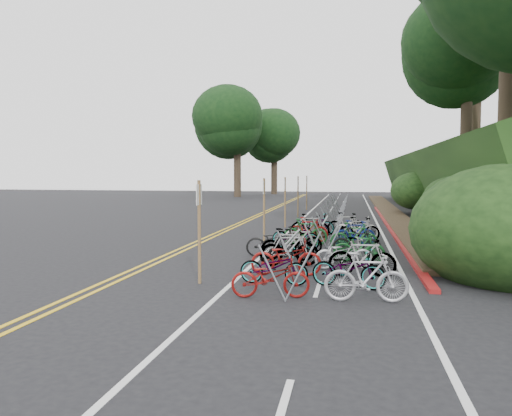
% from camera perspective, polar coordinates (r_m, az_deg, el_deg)
% --- Properties ---
extents(ground, '(120.00, 120.00, 0.00)m').
position_cam_1_polar(ground, '(14.27, -4.98, -6.87)').
color(ground, black).
rests_on(ground, ground).
extents(road_markings, '(7.47, 80.00, 0.01)m').
position_cam_1_polar(road_markings, '(23.95, 3.12, -2.44)').
color(road_markings, gold).
rests_on(road_markings, ground).
extents(red_curb, '(0.25, 28.00, 0.10)m').
position_cam_1_polar(red_curb, '(25.68, 14.99, -2.03)').
color(red_curb, maroon).
rests_on(red_curb, ground).
extents(embankment, '(14.30, 48.14, 9.11)m').
position_cam_1_polar(embankment, '(33.77, 26.61, 3.37)').
color(embankment, black).
rests_on(embankment, ground).
extents(tree_cluster, '(33.17, 54.64, 19.67)m').
position_cam_1_polar(tree_cluster, '(37.25, 20.78, 18.62)').
color(tree_cluster, '#2D2319').
rests_on(tree_cluster, ground).
extents(bike_rack_front, '(1.17, 2.86, 1.23)m').
position_cam_1_polar(bike_rack_front, '(11.71, 4.25, -4.88)').
color(bike_rack_front, gray).
rests_on(bike_rack_front, ground).
extents(bike_racks_rest, '(1.14, 23.00, 1.17)m').
position_cam_1_polar(bike_racks_rest, '(26.56, 9.05, -0.01)').
color(bike_racks_rest, gray).
rests_on(bike_racks_rest, ground).
extents(signpost_near, '(0.08, 0.40, 2.52)m').
position_cam_1_polar(signpost_near, '(12.16, -6.50, -1.91)').
color(signpost_near, brown).
rests_on(signpost_near, ground).
extents(signposts_rest, '(0.08, 18.40, 2.50)m').
position_cam_1_polar(signposts_rest, '(27.70, 4.16, 1.39)').
color(signposts_rest, brown).
rests_on(signposts_rest, ground).
extents(bike_front, '(1.05, 1.95, 0.97)m').
position_cam_1_polar(bike_front, '(16.11, 2.15, -3.86)').
color(bike_front, black).
rests_on(bike_front, ground).
extents(bike_valet, '(3.28, 13.12, 1.05)m').
position_cam_1_polar(bike_valet, '(16.32, 7.82, -3.81)').
color(bike_valet, maroon).
rests_on(bike_valet, ground).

